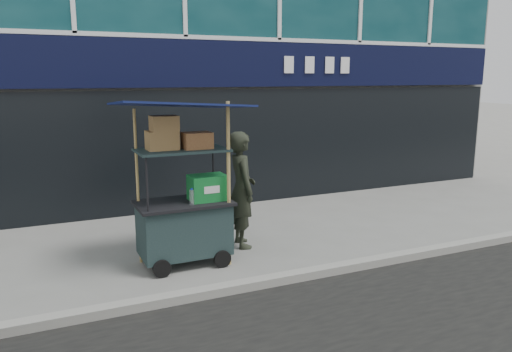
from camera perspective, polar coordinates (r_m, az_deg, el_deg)
name	(u,v)px	position (r m, az deg, el deg)	size (l,w,h in m)	color
ground	(274,278)	(6.85, 2.07, -11.55)	(80.00, 80.00, 0.00)	slate
curb	(281,279)	(6.66, 2.85, -11.67)	(80.00, 0.18, 0.12)	gray
vendor_cart	(185,207)	(7.16, -8.13, -3.57)	(1.78, 1.26, 2.38)	black
vendor_man	(242,190)	(7.83, -1.65, -1.56)	(0.67, 0.44, 1.83)	#262A1F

